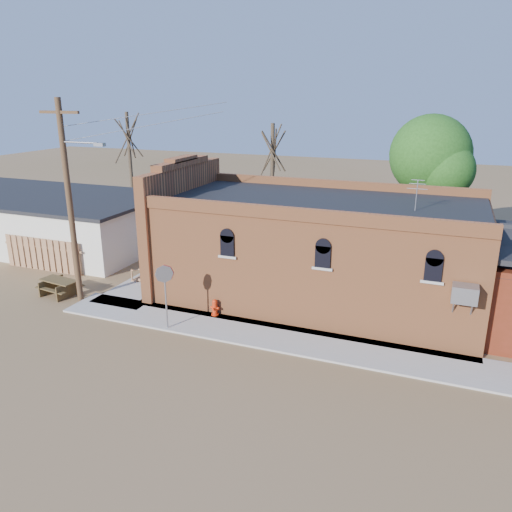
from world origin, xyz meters
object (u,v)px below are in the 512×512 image
(brick_bar, at_px, (312,249))
(fire_hydrant, at_px, (215,307))
(utility_pole, at_px, (70,199))
(stop_sign, at_px, (165,280))
(trash_barrel, at_px, (165,279))
(picnic_table, at_px, (60,285))

(brick_bar, relative_size, fire_hydrant, 22.68)
(utility_pole, height_order, fire_hydrant, utility_pole)
(brick_bar, xyz_separation_m, utility_pole, (-9.79, -4.29, 2.43))
(brick_bar, bearing_deg, stop_sign, -129.12)
(fire_hydrant, height_order, stop_sign, stop_sign)
(utility_pole, xyz_separation_m, trash_barrel, (2.84, 2.74, -4.31))
(fire_hydrant, xyz_separation_m, stop_sign, (-1.26, -1.80, 1.71))
(picnic_table, bearing_deg, fire_hydrant, 11.10)
(utility_pole, xyz_separation_m, picnic_table, (-1.36, 0.14, -4.27))
(trash_barrel, height_order, picnic_table, trash_barrel)
(stop_sign, height_order, trash_barrel, stop_sign)
(stop_sign, relative_size, trash_barrel, 3.53)
(brick_bar, bearing_deg, picnic_table, -159.55)
(trash_barrel, bearing_deg, fire_hydrant, -29.88)
(fire_hydrant, xyz_separation_m, picnic_table, (-7.94, -0.46, 0.06))
(utility_pole, bearing_deg, brick_bar, 23.69)
(brick_bar, bearing_deg, trash_barrel, -167.41)
(stop_sign, height_order, picnic_table, stop_sign)
(stop_sign, relative_size, picnic_table, 1.34)
(utility_pole, bearing_deg, stop_sign, -12.71)
(stop_sign, xyz_separation_m, picnic_table, (-6.67, 1.34, -1.64))
(trash_barrel, relative_size, picnic_table, 0.38)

